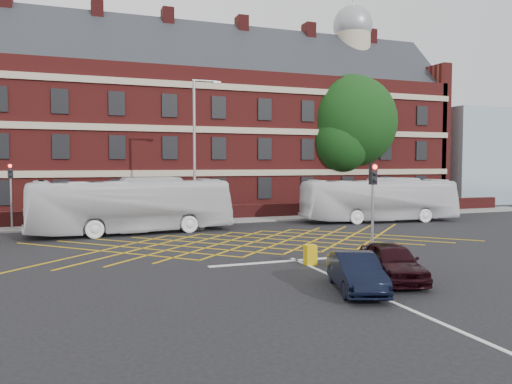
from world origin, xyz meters
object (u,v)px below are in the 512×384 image
object	(u,v)px
bus_left	(132,205)
car_maroon	(392,262)
bus_right	(379,200)
traffic_light_near	(372,219)
street_lamp	(196,177)
traffic_light_far	(11,203)
deciduous_tree	(350,128)
car_navy	(356,272)
utility_cabinet	(310,255)

from	to	relation	value
bus_left	car_maroon	distance (m)	17.61
bus_left	bus_right	xyz separation A→B (m)	(17.73, 0.07, -0.10)
traffic_light_near	street_lamp	world-z (taller)	street_lamp
car_maroon	traffic_light_far	xyz separation A→B (m)	(-14.60, 19.54, 1.07)
bus_left	traffic_light_near	size ratio (longest dim) A/B	2.87
bus_right	deciduous_tree	distance (m)	11.61
car_navy	utility_cabinet	xyz separation A→B (m)	(0.48, 4.43, -0.21)
bus_left	traffic_light_near	world-z (taller)	traffic_light_near
traffic_light_far	utility_cabinet	distance (m)	20.68
bus_right	utility_cabinet	size ratio (longest dim) A/B	13.57
bus_left	utility_cabinet	bearing A→B (deg)	-159.10
deciduous_tree	utility_cabinet	xyz separation A→B (m)	(-14.83, -21.87, -7.12)
bus_left	utility_cabinet	size ratio (longest dim) A/B	14.41
bus_left	street_lamp	size ratio (longest dim) A/B	1.27
car_navy	street_lamp	xyz separation A→B (m)	(-1.44, 17.17, 2.75)
deciduous_tree	traffic_light_far	distance (m)	29.07
car_navy	utility_cabinet	world-z (taller)	car_navy
street_lamp	utility_cabinet	world-z (taller)	street_lamp
bus_right	traffic_light_far	size ratio (longest dim) A/B	2.70
bus_left	traffic_light_near	distance (m)	15.11
traffic_light_near	utility_cabinet	xyz separation A→B (m)	(-3.34, -0.44, -1.34)
street_lamp	bus_left	bearing A→B (deg)	-174.21
bus_right	street_lamp	bearing A→B (deg)	96.93
traffic_light_near	car_navy	bearing A→B (deg)	-128.06
car_maroon	traffic_light_far	distance (m)	24.42
deciduous_tree	traffic_light_far	xyz separation A→B (m)	(-27.88, -5.88, -5.79)
car_navy	deciduous_tree	world-z (taller)	deciduous_tree
bus_right	street_lamp	world-z (taller)	street_lamp
car_navy	deciduous_tree	xyz separation A→B (m)	(15.31, 26.30, 6.92)
utility_cabinet	car_maroon	bearing A→B (deg)	-66.44
bus_right	car_navy	xyz separation A→B (m)	(-12.20, -16.83, -0.98)
bus_right	bus_left	bearing A→B (deg)	98.59
car_navy	street_lamp	bearing A→B (deg)	112.43
car_maroon	utility_cabinet	world-z (taller)	car_maroon
car_navy	street_lamp	size ratio (longest dim) A/B	0.40
car_navy	traffic_light_near	bearing A→B (deg)	69.57
car_maroon	traffic_light_near	bearing A→B (deg)	81.09
bus_left	car_maroon	size ratio (longest dim) A/B	3.01
car_maroon	deciduous_tree	bearing A→B (deg)	77.60
car_navy	traffic_light_near	distance (m)	6.30
utility_cabinet	bus_left	bearing A→B (deg)	116.00
bus_right	traffic_light_near	distance (m)	14.60
traffic_light_near	bus_right	bearing A→B (deg)	54.95
traffic_light_near	street_lamp	distance (m)	13.47
deciduous_tree	street_lamp	size ratio (longest dim) A/B	1.29
traffic_light_near	utility_cabinet	distance (m)	3.62
utility_cabinet	deciduous_tree	bearing A→B (deg)	55.86
bus_left	deciduous_tree	world-z (taller)	deciduous_tree
traffic_light_near	traffic_light_far	bearing A→B (deg)	136.50
car_navy	deciduous_tree	distance (m)	31.21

